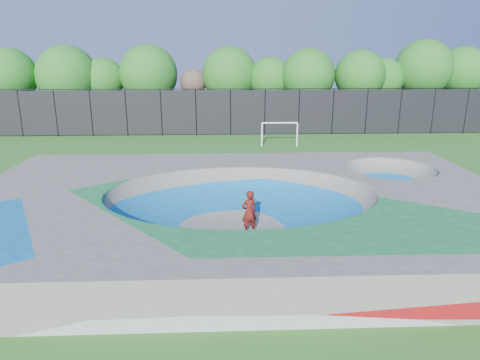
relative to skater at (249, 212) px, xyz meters
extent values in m
plane|color=#28651C|center=(-0.29, 0.78, -0.89)|extent=(120.00, 120.00, 0.00)
cube|color=gray|center=(-0.29, 0.78, -0.14)|extent=(22.00, 14.00, 1.50)
imported|color=#A91E0D|center=(0.00, 0.00, 0.00)|extent=(0.76, 0.64, 1.77)
cube|color=black|center=(0.00, 0.00, -0.86)|extent=(0.81, 0.42, 0.05)
cylinder|color=white|center=(2.01, 16.74, 0.02)|extent=(0.12, 0.12, 1.82)
cylinder|color=white|center=(4.74, 16.74, 0.02)|extent=(0.12, 0.12, 1.82)
cylinder|color=white|center=(3.37, 16.74, 0.93)|extent=(2.73, 0.12, 0.12)
cylinder|color=black|center=(-18.29, 21.78, 1.11)|extent=(0.09, 0.09, 4.00)
cylinder|color=black|center=(-15.29, 21.78, 1.11)|extent=(0.09, 0.09, 4.00)
cylinder|color=black|center=(-12.29, 21.78, 1.11)|extent=(0.09, 0.09, 4.00)
cylinder|color=black|center=(-9.29, 21.78, 1.11)|extent=(0.09, 0.09, 4.00)
cylinder|color=black|center=(-6.29, 21.78, 1.11)|extent=(0.09, 0.09, 4.00)
cylinder|color=black|center=(-3.29, 21.78, 1.11)|extent=(0.09, 0.09, 4.00)
cylinder|color=black|center=(-0.29, 21.78, 1.11)|extent=(0.09, 0.09, 4.00)
cylinder|color=black|center=(2.71, 21.78, 1.11)|extent=(0.09, 0.09, 4.00)
cylinder|color=black|center=(5.71, 21.78, 1.11)|extent=(0.09, 0.09, 4.00)
cylinder|color=black|center=(8.71, 21.78, 1.11)|extent=(0.09, 0.09, 4.00)
cylinder|color=black|center=(11.71, 21.78, 1.11)|extent=(0.09, 0.09, 4.00)
cylinder|color=black|center=(14.71, 21.78, 1.11)|extent=(0.09, 0.09, 4.00)
cylinder|color=black|center=(17.71, 21.78, 1.11)|extent=(0.09, 0.09, 4.00)
cylinder|color=black|center=(20.71, 21.78, 1.11)|extent=(0.09, 0.09, 4.00)
cube|color=black|center=(-0.29, 21.78, 1.11)|extent=(48.00, 0.03, 3.80)
cylinder|color=black|center=(-0.29, 21.78, 3.11)|extent=(48.00, 0.08, 0.08)
cylinder|color=#423421|center=(-20.59, 25.68, 0.69)|extent=(0.44, 0.44, 3.15)
sphere|color=#206A1C|center=(-20.59, 25.68, 4.14)|extent=(4.99, 4.99, 4.99)
cylinder|color=#423421|center=(-15.73, 26.79, 0.47)|extent=(0.44, 0.44, 2.70)
sphere|color=#206A1C|center=(-15.73, 26.79, 3.98)|extent=(5.78, 5.78, 5.78)
cylinder|color=#423421|center=(-12.50, 27.47, 0.65)|extent=(0.44, 0.44, 3.06)
sphere|color=#206A1C|center=(-12.50, 27.47, 3.68)|extent=(4.01, 4.01, 4.01)
cylinder|color=#423421|center=(-8.14, 27.56, 0.58)|extent=(0.44, 0.44, 2.93)
sphere|color=#206A1C|center=(-8.14, 27.56, 4.14)|extent=(5.60, 5.60, 5.60)
cylinder|color=#423421|center=(-3.85, 27.58, 0.68)|extent=(0.44, 0.44, 3.14)
sphere|color=brown|center=(-3.85, 27.58, 3.36)|extent=(2.60, 2.60, 2.60)
cylinder|color=#423421|center=(-0.27, 27.92, 0.57)|extent=(0.44, 0.44, 2.92)
sphere|color=#206A1C|center=(-0.27, 27.92, 4.07)|extent=(5.42, 5.42, 5.42)
cylinder|color=#423421|center=(3.71, 27.30, 0.63)|extent=(0.44, 0.44, 3.03)
sphere|color=#206A1C|center=(3.71, 27.30, 3.70)|extent=(4.16, 4.16, 4.16)
cylinder|color=#423421|center=(7.18, 25.83, 0.63)|extent=(0.44, 0.44, 3.04)
sphere|color=#206A1C|center=(7.18, 25.83, 4.04)|extent=(5.05, 5.05, 5.05)
cylinder|color=#423421|center=(12.32, 26.27, 0.68)|extent=(0.44, 0.44, 3.12)
sphere|color=#206A1C|center=(12.32, 26.27, 4.05)|extent=(4.82, 4.82, 4.82)
cylinder|color=#423421|center=(15.21, 27.91, 0.61)|extent=(0.44, 0.44, 2.98)
sphere|color=#206A1C|center=(15.21, 27.91, 3.63)|extent=(4.10, 4.10, 4.10)
cylinder|color=#423421|center=(19.20, 27.85, 0.81)|extent=(0.44, 0.44, 3.39)
sphere|color=#206A1C|center=(19.20, 27.85, 4.64)|extent=(5.69, 5.69, 5.69)
cylinder|color=#423421|center=(23.25, 27.91, 0.83)|extent=(0.44, 0.44, 3.44)
sphere|color=#206A1C|center=(23.25, 27.91, 4.37)|extent=(4.84, 4.84, 4.84)
camera|label=1|loc=(-1.00, -15.60, 5.87)|focal=32.00mm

